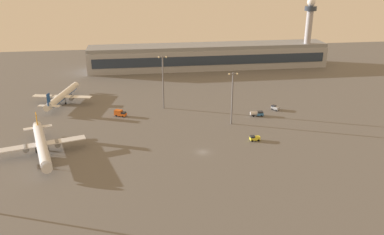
# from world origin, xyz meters

# --- Properties ---
(ground_plane) EXTENTS (416.00, 416.00, 0.00)m
(ground_plane) POSITION_xyz_m (0.00, 0.00, 0.00)
(ground_plane) COLOR #605E5B
(terminal_building) EXTENTS (164.35, 22.40, 16.40)m
(terminal_building) POSITION_xyz_m (26.15, 132.38, 8.09)
(terminal_building) COLOR #9EA3AD
(terminal_building) RESTS_ON ground
(control_tower) EXTENTS (8.00, 8.00, 47.03)m
(control_tower) POSITION_xyz_m (94.59, 126.05, 26.85)
(control_tower) COLOR #A8A8B2
(control_tower) RESTS_ON ground
(airplane_taxiway_distant) EXTENTS (32.96, 41.97, 10.96)m
(airplane_taxiway_distant) POSITION_xyz_m (-61.52, 6.91, 4.14)
(airplane_taxiway_distant) COLOR silver
(airplane_taxiway_distant) RESTS_ON ground
(airplane_far_stand) EXTENTS (31.16, 39.76, 10.30)m
(airplane_far_stand) POSITION_xyz_m (-63.23, 68.18, 3.89)
(airplane_far_stand) COLOR silver
(airplane_far_stand) RESTS_ON ground
(cargo_loader) EXTENTS (4.18, 2.08, 2.25)m
(cargo_loader) POSITION_xyz_m (23.09, 7.59, 1.18)
(cargo_loader) COLOR yellow
(cargo_loader) RESTS_ON ground
(fuel_truck) EXTENTS (6.36, 2.57, 2.35)m
(fuel_truck) POSITION_xyz_m (32.47, 35.33, 1.37)
(fuel_truck) COLOR #3372BF
(fuel_truck) RESTS_ON ground
(maintenance_van) EXTENTS (3.80, 4.56, 2.25)m
(maintenance_van) POSITION_xyz_m (43.85, 42.26, 1.18)
(maintenance_van) COLOR gray
(maintenance_van) RESTS_ON ground
(catering_truck) EXTENTS (6.10, 4.69, 3.05)m
(catering_truck) POSITION_xyz_m (-32.93, 44.30, 1.58)
(catering_truck) COLOR #D85919
(catering_truck) RESTS_ON ground
(apron_light_east) EXTENTS (4.80, 0.90, 24.21)m
(apron_light_east) POSITION_xyz_m (17.82, 27.19, 13.92)
(apron_light_east) COLOR slate
(apron_light_east) RESTS_ON ground
(apron_light_west) EXTENTS (4.80, 0.90, 26.89)m
(apron_light_west) POSITION_xyz_m (-11.26, 52.83, 15.30)
(apron_light_west) COLOR slate
(apron_light_west) RESTS_ON ground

